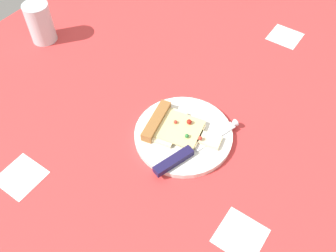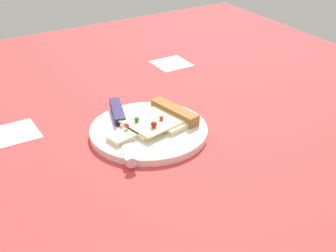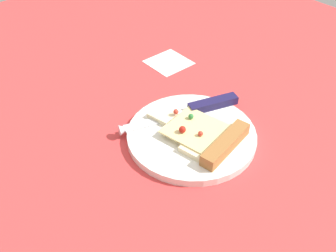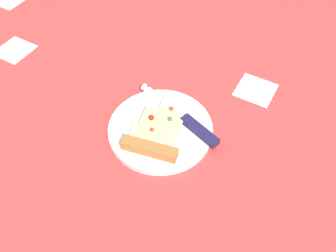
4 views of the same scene
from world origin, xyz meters
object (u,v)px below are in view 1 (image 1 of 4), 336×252
pizza_slice (173,127)px  drinking_glass (40,23)px  knife (190,151)px  plate (183,135)px

pizza_slice → drinking_glass: 52.70cm
pizza_slice → knife: (-3.43, -6.78, -0.18)cm
knife → drinking_glass: drinking_glass is taller
pizza_slice → drinking_glass: drinking_glass is taller
plate → knife: size_ratio=1.00×
knife → drinking_glass: bearing=-172.3°
plate → pizza_slice: (-0.51, 2.54, 1.50)cm
plate → pizza_slice: bearing=101.4°
plate → drinking_glass: bearing=82.8°
plate → drinking_glass: drinking_glass is taller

